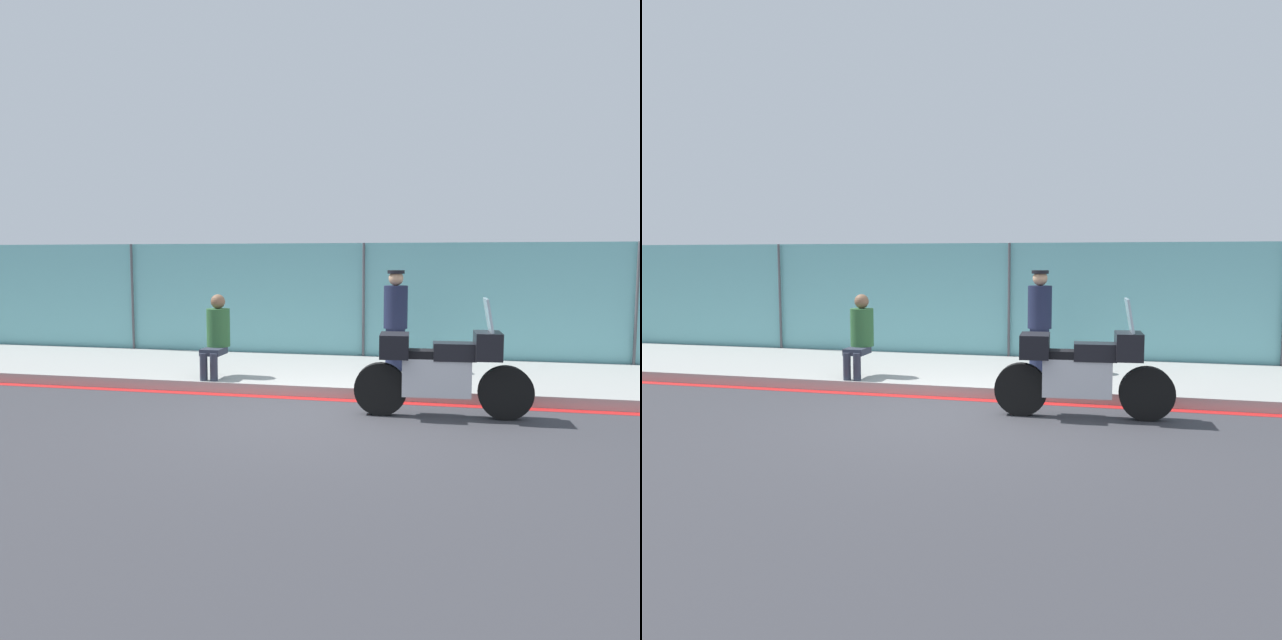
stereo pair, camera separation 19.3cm
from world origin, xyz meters
TOP-DOWN VIEW (x-y plane):
  - ground_plane at (0.00, 0.00)m, footprint 120.00×120.00m
  - sidewalk at (0.00, 2.56)m, footprint 35.29×3.00m
  - curb_paint_stripe at (0.00, 0.98)m, footprint 35.29×0.18m
  - storefront_fence at (-0.00, 4.15)m, footprint 33.52×0.17m
  - motorcycle at (1.51, 0.31)m, footprint 2.23×0.58m
  - officer_standing at (0.73, 2.67)m, footprint 0.39×0.39m
  - person_seated_on_curb at (-1.94, 1.52)m, footprint 0.36×0.66m

SIDE VIEW (x-z plane):
  - ground_plane at x=0.00m, z-range 0.00..0.00m
  - curb_paint_stripe at x=0.00m, z-range 0.00..0.01m
  - sidewalk at x=0.00m, z-range 0.00..0.16m
  - motorcycle at x=1.51m, z-range -0.14..1.37m
  - person_seated_on_curb at x=-1.94m, z-range 0.23..1.51m
  - officer_standing at x=0.73m, z-range 0.17..1.82m
  - storefront_fence at x=0.00m, z-range 0.00..2.29m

